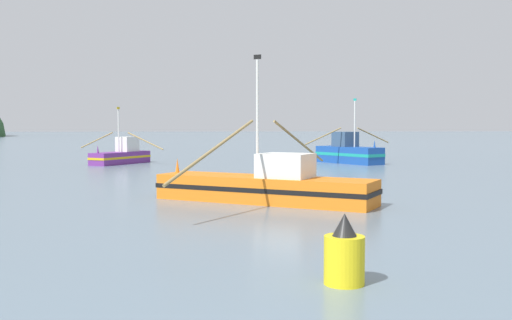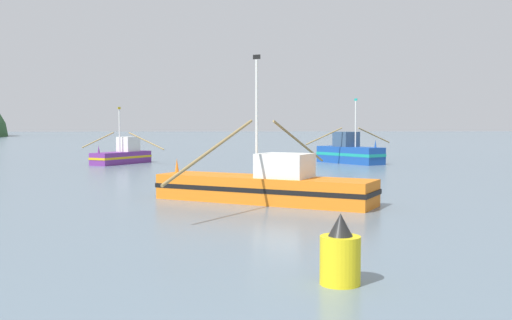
{
  "view_description": "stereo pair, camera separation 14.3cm",
  "coord_description": "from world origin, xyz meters",
  "px_view_note": "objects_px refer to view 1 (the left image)",
  "views": [
    {
      "loc": [
        0.35,
        -5.77,
        3.48
      ],
      "look_at": [
        3.06,
        28.3,
        1.4
      ],
      "focal_mm": 40.71,
      "sensor_mm": 36.0,
      "label": 1
    },
    {
      "loc": [
        0.49,
        -5.79,
        3.48
      ],
      "look_at": [
        3.06,
        28.3,
        1.4
      ],
      "focal_mm": 40.71,
      "sensor_mm": 36.0,
      "label": 2
    }
  ],
  "objects_px": {
    "fishing_boat_orange": "(266,186)",
    "fishing_boat_purple": "(122,155)",
    "channel_buoy": "(344,255)",
    "fishing_boat_blue": "(348,152)"
  },
  "relations": [
    {
      "from": "fishing_boat_blue",
      "to": "fishing_boat_orange",
      "type": "bearing_deg",
      "value": -52.29
    },
    {
      "from": "fishing_boat_orange",
      "to": "channel_buoy",
      "type": "height_order",
      "value": "fishing_boat_orange"
    },
    {
      "from": "fishing_boat_orange",
      "to": "fishing_boat_purple",
      "type": "distance_m",
      "value": 28.71
    },
    {
      "from": "fishing_boat_blue",
      "to": "channel_buoy",
      "type": "bearing_deg",
      "value": -44.86
    },
    {
      "from": "channel_buoy",
      "to": "fishing_boat_orange",
      "type": "bearing_deg",
      "value": 91.71
    },
    {
      "from": "fishing_boat_orange",
      "to": "channel_buoy",
      "type": "bearing_deg",
      "value": 122.78
    },
    {
      "from": "fishing_boat_purple",
      "to": "channel_buoy",
      "type": "xyz_separation_m",
      "value": [
        10.78,
        -40.24,
        -0.13
      ]
    },
    {
      "from": "fishing_boat_blue",
      "to": "fishing_boat_purple",
      "type": "distance_m",
      "value": 20.41
    },
    {
      "from": "fishing_boat_orange",
      "to": "fishing_boat_purple",
      "type": "xyz_separation_m",
      "value": [
        -10.38,
        26.77,
        0.04
      ]
    },
    {
      "from": "fishing_boat_purple",
      "to": "channel_buoy",
      "type": "height_order",
      "value": "fishing_boat_purple"
    }
  ]
}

